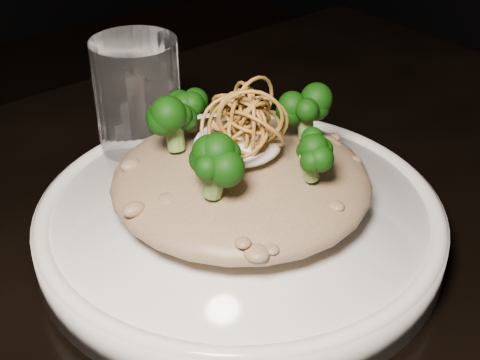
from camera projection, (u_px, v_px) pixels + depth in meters
name	position (u px, v px, depth m)	size (l,w,h in m)	color
plate	(240.00, 223.00, 0.51)	(0.31, 0.31, 0.03)	white
risotto	(241.00, 180.00, 0.49)	(0.19, 0.19, 0.04)	brown
broccoli	(235.00, 128.00, 0.47)	(0.13, 0.13, 0.05)	black
cheese	(238.00, 143.00, 0.48)	(0.06, 0.06, 0.02)	white
shallots	(246.00, 113.00, 0.46)	(0.06, 0.06, 0.04)	brown
drinking_glass	(139.00, 111.00, 0.56)	(0.07, 0.07, 0.13)	white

